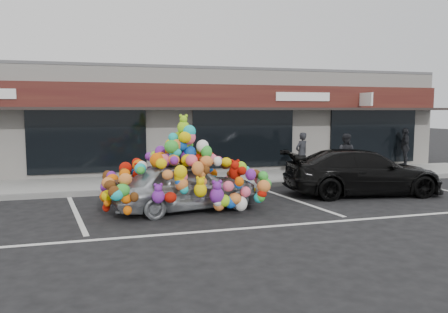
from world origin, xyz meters
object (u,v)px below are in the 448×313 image
object	(u,v)px
toy_car	(185,180)
black_sedan	(362,172)
pedestrian_c	(405,147)
pedestrian_a	(302,153)
pedestrian_b	(345,155)

from	to	relation	value
toy_car	black_sedan	distance (m)	5.67
toy_car	black_sedan	size ratio (longest dim) A/B	0.89
black_sedan	pedestrian_c	bearing A→B (deg)	-40.39
pedestrian_a	pedestrian_b	size ratio (longest dim) A/B	1.01
toy_car	pedestrian_a	world-z (taller)	toy_car
toy_car	black_sedan	xyz separation A→B (m)	(5.64, 0.60, -0.10)
pedestrian_a	black_sedan	bearing A→B (deg)	72.97
toy_car	pedestrian_c	distance (m)	11.94
black_sedan	pedestrian_b	xyz separation A→B (m)	(1.04, 2.71, 0.24)
pedestrian_b	black_sedan	bearing A→B (deg)	112.16
toy_car	black_sedan	bearing A→B (deg)	-93.89
black_sedan	pedestrian_a	size ratio (longest dim) A/B	3.02
black_sedan	pedestrian_c	distance (m)	6.87
pedestrian_c	toy_car	bearing A→B (deg)	-34.50
toy_car	pedestrian_c	world-z (taller)	toy_car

